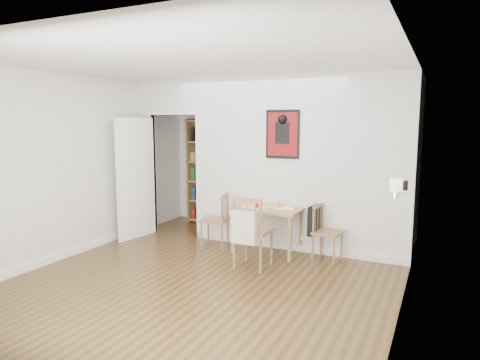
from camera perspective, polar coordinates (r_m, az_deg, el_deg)
The scene contains 15 objects.
ground at distance 5.66m, azimuth -3.19°, elevation -12.23°, with size 5.20×5.20×0.00m, color brown.
room_shell at distance 6.52m, azimuth 3.19°, elevation 2.17°, with size 5.20×5.20×5.20m.
dining_table at distance 6.34m, azimuth 3.69°, elevation -4.46°, with size 0.99×0.63×0.67m.
chair_left at distance 6.67m, azimuth -3.39°, elevation -5.36°, with size 0.50×0.50×0.84m.
chair_right at distance 6.12m, azimuth 11.46°, elevation -6.81°, with size 0.49×0.44×0.79m.
chair_front at distance 5.70m, azimuth 1.70°, elevation -6.85°, with size 0.49×0.56×0.98m.
bookshelf at distance 8.18m, azimuth -4.14°, elevation 1.10°, with size 0.84×0.34×1.99m.
fireplace at distance 5.10m, azimuth 20.23°, elevation -7.73°, with size 0.45×1.25×1.16m.
red_glass at distance 6.32m, azimuth 2.20°, elevation -3.36°, with size 0.06×0.06×0.08m, color maroon.
orange_fruit at distance 6.32m, azimuth 5.16°, elevation -3.38°, with size 0.08×0.08×0.08m, color orange.
placemat at distance 6.39m, azimuth 2.27°, elevation -3.59°, with size 0.44×0.33×0.00m, color beige.
notebook at distance 6.31m, azimuth 5.91°, elevation -3.74°, with size 0.29×0.21×0.01m, color white.
mantel_lamp at distance 4.65m, azimuth 20.09°, elevation -0.75°, with size 0.13×0.13×0.20m.
ceramic_jar_a at distance 5.04m, azimuth 20.24°, elevation -0.89°, with size 0.10×0.10×0.12m, color black.
ceramic_jar_b at distance 5.24m, azimuth 21.03°, elevation -0.65°, with size 0.09×0.09×0.11m, color black.
Camera 1 is at (2.57, -4.65, 1.94)m, focal length 32.00 mm.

